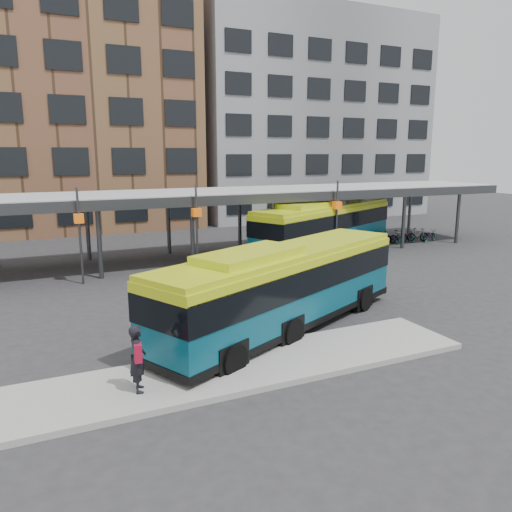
# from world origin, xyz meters

# --- Properties ---
(ground) EXTENTS (120.00, 120.00, 0.00)m
(ground) POSITION_xyz_m (0.00, 0.00, 0.00)
(ground) COLOR #28282B
(ground) RESTS_ON ground
(boarding_island) EXTENTS (14.00, 3.00, 0.18)m
(boarding_island) POSITION_xyz_m (-5.50, -3.00, 0.09)
(boarding_island) COLOR gray
(boarding_island) RESTS_ON ground
(canopy) EXTENTS (40.00, 6.53, 4.80)m
(canopy) POSITION_xyz_m (-0.06, 12.87, 3.91)
(canopy) COLOR #999B9E
(canopy) RESTS_ON ground
(building_brick) EXTENTS (26.00, 14.00, 22.00)m
(building_brick) POSITION_xyz_m (-10.00, 32.00, 11.00)
(building_brick) COLOR brown
(building_brick) RESTS_ON ground
(building_grey) EXTENTS (24.00, 14.00, 20.00)m
(building_grey) POSITION_xyz_m (16.00, 32.00, 10.00)
(building_grey) COLOR slate
(building_grey) RESTS_ON ground
(bus_front) EXTENTS (11.79, 7.36, 3.27)m
(bus_front) POSITION_xyz_m (-3.01, -0.33, 1.70)
(bus_front) COLOR #084458
(bus_front) RESTS_ON ground
(bus_rear) EXTENTS (12.52, 7.80, 3.47)m
(bus_rear) POSITION_xyz_m (6.24, 11.37, 1.81)
(bus_rear) COLOR #084458
(bus_rear) RESTS_ON ground
(pedestrian) EXTENTS (0.52, 0.72, 1.83)m
(pedestrian) POSITION_xyz_m (-8.97, -3.32, 1.11)
(pedestrian) COLOR black
(pedestrian) RESTS_ON boarding_island
(bike_rack) EXTENTS (6.50, 1.58, 1.00)m
(bike_rack) POSITION_xyz_m (13.22, 12.03, 0.46)
(bike_rack) COLOR slate
(bike_rack) RESTS_ON ground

